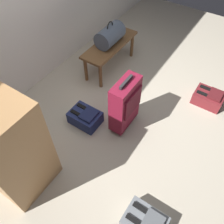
# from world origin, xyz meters

# --- Properties ---
(ground_plane) EXTENTS (6.60, 6.60, 0.00)m
(ground_plane) POSITION_xyz_m (0.00, 0.00, 0.00)
(ground_plane) COLOR #B2A893
(bench) EXTENTS (1.00, 0.36, 0.43)m
(bench) POSITION_xyz_m (0.71, 0.84, 0.37)
(bench) COLOR brown
(bench) RESTS_ON ground
(duffel_bag_slate) EXTENTS (0.44, 0.26, 0.34)m
(duffel_bag_slate) POSITION_xyz_m (0.71, 0.84, 0.57)
(duffel_bag_slate) COLOR #475160
(duffel_bag_slate) RESTS_ON bench
(cell_phone) EXTENTS (0.07, 0.14, 0.01)m
(cell_phone) POSITION_xyz_m (1.00, 0.88, 0.44)
(cell_phone) COLOR silver
(cell_phone) RESTS_ON bench
(suitcase_upright_burgundy) EXTENTS (0.42, 0.21, 0.74)m
(suitcase_upright_burgundy) POSITION_xyz_m (-0.14, 0.07, 0.38)
(suitcase_upright_burgundy) COLOR maroon
(suitcase_upright_burgundy) RESTS_ON ground
(backpack_grey) EXTENTS (0.28, 0.38, 0.21)m
(backpack_grey) POSITION_xyz_m (-1.06, -0.72, 0.09)
(backpack_grey) COLOR slate
(backpack_grey) RESTS_ON ground
(backpack_maroon) EXTENTS (0.28, 0.38, 0.21)m
(backpack_maroon) POSITION_xyz_m (0.81, -0.69, 0.09)
(backpack_maroon) COLOR maroon
(backpack_maroon) RESTS_ON ground
(backpack_navy) EXTENTS (0.28, 0.38, 0.21)m
(backpack_navy) POSITION_xyz_m (-0.38, 0.50, 0.09)
(backpack_navy) COLOR navy
(backpack_navy) RESTS_ON ground
(side_cabinet) EXTENTS (0.56, 0.44, 1.10)m
(side_cabinet) POSITION_xyz_m (-1.33, 0.53, 0.55)
(side_cabinet) COLOR #A87A4C
(side_cabinet) RESTS_ON ground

